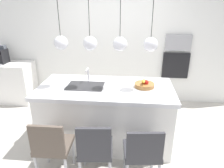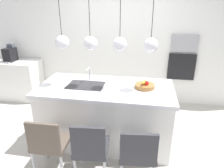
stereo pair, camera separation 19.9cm
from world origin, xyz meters
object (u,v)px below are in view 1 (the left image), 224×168
Objects in this scene: coffee_machine at (1,56)px; microwave at (178,42)px; chair_far at (143,151)px; oven at (175,65)px; fruit_bowl at (144,85)px; chair_middle at (95,148)px; chair_near at (52,145)px.

coffee_machine is 3.82m from microwave.
coffee_machine reaches higher than chair_far.
oven is at bearing 4.48° from coffee_machine.
microwave is 0.50m from oven.
chair_middle is (-0.61, -0.89, -0.51)m from fruit_bowl.
oven is (0.00, 0.00, -0.50)m from microwave.
chair_near is 0.55m from chair_middle.
oven is 2.57m from chair_far.
fruit_bowl is 0.36× the size of chair_far.
chair_near is (1.89, -2.12, -0.57)m from coffee_machine.
fruit_bowl is 1.71m from oven.
chair_middle is (2.43, -2.13, -0.57)m from coffee_machine.
microwave is 3.20m from chair_near.
oven is at bearing 51.79° from chair_near.
coffee_machine is 0.44× the size of chair_near.
coffee_machine is 0.68× the size of oven.
coffee_machine is (-3.04, 1.24, 0.06)m from fruit_bowl.
fruit_bowl reaches higher than chair_middle.
chair_far is at bearing -108.02° from microwave.
fruit_bowl is 1.19m from chair_middle.
oven is (0.75, 1.53, -0.13)m from fruit_bowl.
chair_far is at bearing -35.19° from coffee_machine.
fruit_bowl is 0.78× the size of coffee_machine.
coffee_machine is at bearing 144.81° from chair_far.
chair_far is at bearing 0.13° from chair_near.
chair_near is at bearing -128.21° from microwave.
microwave is (3.80, 0.30, 0.31)m from coffee_machine.
microwave is at bearing 60.70° from chair_middle.
oven is 2.80m from chair_middle.
chair_middle is at bearing -119.30° from microwave.
fruit_bowl is 0.53× the size of oven.
oven is at bearing 60.70° from chair_middle.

